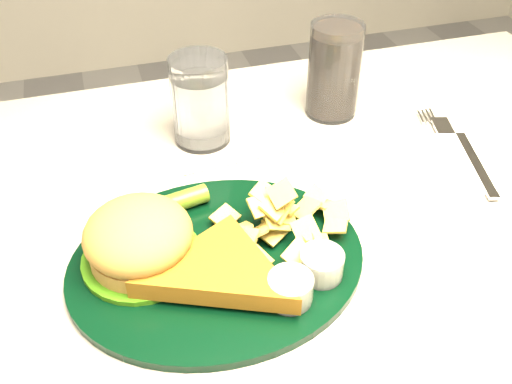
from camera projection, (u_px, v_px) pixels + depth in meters
dinner_plate at (216, 240)px, 0.60m from camera, size 0.33×0.28×0.07m
water_glass at (200, 101)px, 0.78m from camera, size 0.10×0.10×0.13m
cola_glass at (334, 71)px, 0.83m from camera, size 0.10×0.10×0.14m
fork_napkin at (471, 159)px, 0.77m from camera, size 0.19×0.22×0.01m
wrapped_straw at (247, 159)px, 0.78m from camera, size 0.18×0.08×0.01m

